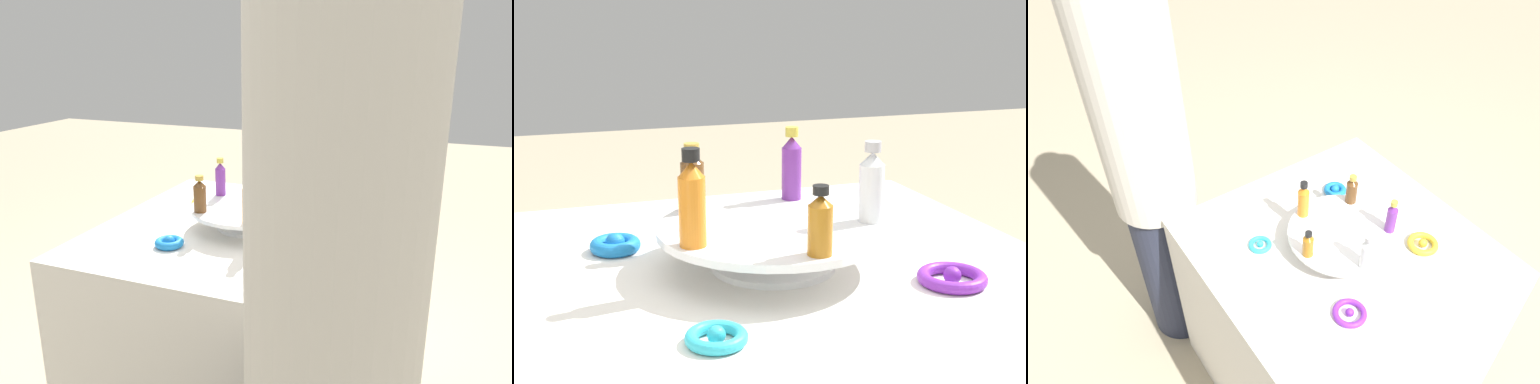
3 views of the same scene
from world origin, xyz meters
The scene contains 10 objects.
display_stand centered at (0.00, 0.00, 0.84)m, with size 0.35×0.35×0.07m.
bottle_purple centered at (0.08, 0.13, 0.92)m, with size 0.03×0.03×0.12m.
bottle_brown centered at (-0.10, 0.11, 0.91)m, with size 0.04×0.04×0.11m.
bottle_orange centered at (-0.14, -0.06, 0.93)m, with size 0.04×0.04×0.14m.
bottle_amber centered at (0.01, -0.15, 0.91)m, with size 0.03×0.03×0.10m.
bottle_clear centered at (0.15, -0.03, 0.92)m, with size 0.04×0.04×0.12m.
ribbon_bow_gold centered at (0.15, 0.22, 0.80)m, with size 0.10×0.10×0.03m.
ribbon_bow_blue centered at (-0.22, 0.15, 0.81)m, with size 0.08×0.08×0.03m.
ribbon_bow_teal centered at (-0.15, -0.22, 0.80)m, with size 0.08×0.08×0.02m.
ribbon_bow_purple centered at (0.22, -0.15, 0.80)m, with size 0.10×0.10×0.03m.
Camera 2 is at (-0.34, -0.97, 1.18)m, focal length 50.00 mm.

